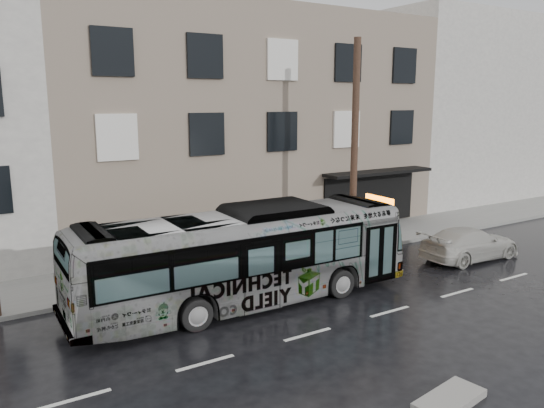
{
  "coord_description": "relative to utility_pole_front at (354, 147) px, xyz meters",
  "views": [
    {
      "loc": [
        -8.32,
        -14.03,
        6.58
      ],
      "look_at": [
        1.89,
        2.5,
        2.8
      ],
      "focal_mm": 35.0,
      "sensor_mm": 36.0,
      "label": 1
    }
  ],
  "objects": [
    {
      "name": "sign_post",
      "position": [
        1.1,
        0.0,
        -3.3
      ],
      "size": [
        0.06,
        0.06,
        2.4
      ],
      "primitive_type": "cylinder",
      "color": "slate",
      "rests_on": "sidewalk"
    },
    {
      "name": "building_filler",
      "position": [
        17.5,
        9.4,
        1.35
      ],
      "size": [
        18.0,
        12.0,
        12.0
      ],
      "primitive_type": "cube",
      "color": "silver",
      "rests_on": "ground"
    },
    {
      "name": "bus",
      "position": [
        -6.85,
        -2.75,
        -3.05
      ],
      "size": [
        11.55,
        2.92,
        3.2
      ],
      "primitive_type": "imported",
      "rotation": [
        0.0,
        0.0,
        1.55
      ],
      "color": "#B2B2B2",
      "rests_on": "ground"
    },
    {
      "name": "sidewalk",
      "position": [
        -6.5,
        1.6,
        -4.58
      ],
      "size": [
        90.0,
        3.6,
        0.15
      ],
      "primitive_type": "cube",
      "color": "gray",
      "rests_on": "ground"
    },
    {
      "name": "building_taupe",
      "position": [
        -1.5,
        9.4,
        0.85
      ],
      "size": [
        20.0,
        12.0,
        11.0
      ],
      "primitive_type": "cube",
      "color": "gray",
      "rests_on": "ground"
    },
    {
      "name": "ground",
      "position": [
        -6.5,
        -3.3,
        -4.65
      ],
      "size": [
        120.0,
        120.0,
        0.0
      ],
      "primitive_type": "plane",
      "color": "black",
      "rests_on": "ground"
    },
    {
      "name": "slush_pile",
      "position": [
        -5.88,
        -10.33,
        -4.56
      ],
      "size": [
        1.9,
        1.07,
        0.18
      ],
      "primitive_type": "cube",
      "rotation": [
        0.0,
        0.0,
        0.16
      ],
      "color": "#9F9C97",
      "rests_on": "ground"
    },
    {
      "name": "utility_pole_front",
      "position": [
        0.0,
        0.0,
        0.0
      ],
      "size": [
        0.3,
        0.3,
        9.0
      ],
      "primitive_type": "cylinder",
      "color": "#4B3225",
      "rests_on": "sidewalk"
    },
    {
      "name": "white_sedan",
      "position": [
        3.62,
        -3.35,
        -3.97
      ],
      "size": [
        4.74,
        2.06,
        1.36
      ],
      "primitive_type": "imported",
      "rotation": [
        0.0,
        0.0,
        1.54
      ],
      "color": "#B6B5AD",
      "rests_on": "ground"
    }
  ]
}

